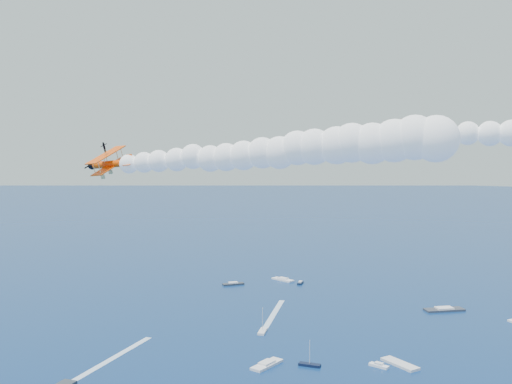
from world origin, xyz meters
The scene contains 5 objects.
biplane_lead centered at (17.57, 34.49, 59.79)m, with size 7.26×8.14×4.90m, color #FF3805, non-canonical shape.
biplane_trail centered at (-23.19, 17.40, 56.01)m, with size 8.07×9.05×5.45m, color #FF4D05, non-canonical shape.
smoke_trail_trail centered at (1.50, 21.89, 57.88)m, with size 49.46×13.88×9.71m, color white, non-canonical shape.
spectator_boats centered at (1.93, 109.07, 0.35)m, with size 219.95×165.80×0.70m.
boat_wakes centered at (-33.00, 84.73, 0.03)m, with size 247.22×127.99×0.04m.
Camera 1 is at (39.96, -50.30, 57.95)m, focal length 41.46 mm.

